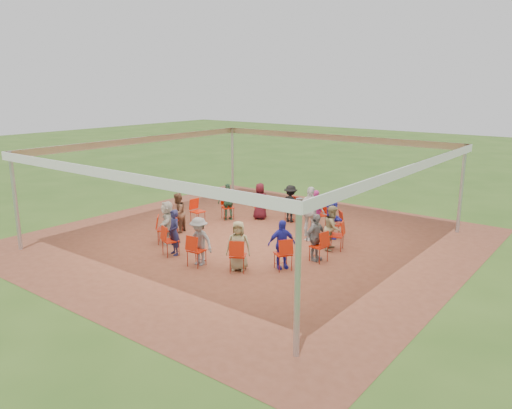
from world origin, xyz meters
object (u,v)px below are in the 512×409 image
Objects in this scene: chair_1 at (336,235)px; person_seated_12 at (282,244)px; person_seated_11 at (238,246)px; standing_person at (311,212)px; chair_0 at (319,246)px; chair_2 at (335,224)px; chair_12 at (238,256)px; person_seated_6 at (228,202)px; chair_3 at (318,215)px; person_seated_5 at (260,201)px; chair_10 at (171,241)px; person_seated_8 at (168,222)px; cable_coil at (278,233)px; chair_5 at (260,207)px; person_seated_4 at (291,204)px; person_seated_10 at (199,241)px; person_seated_3 at (316,209)px; person_seated_0 at (316,237)px; person_seated_7 at (178,213)px; chair_4 at (292,209)px; chair_7 at (198,212)px; chair_11 at (197,250)px; chair_13 at (283,254)px; person_seated_9 at (174,232)px; laptop at (311,238)px; chair_9 at (164,230)px; chair_6 at (228,207)px; person_seated_1 at (333,228)px; person_seated_2 at (332,218)px; chair_8 at (175,219)px.

person_seated_12 is (-0.42, -2.30, 0.24)m from chair_1.
person_seated_11 is 0.82× the size of standing_person.
chair_0 and chair_2 have the same top height.
chair_12 is 5.25m from person_seated_6.
person_seated_5 is (-2.32, -0.32, 0.24)m from chair_3.
person_seated_8 reaches higher than chair_10.
chair_5 is at bearing 144.06° from cable_coil.
person_seated_4 and person_seated_10 have the same top height.
chair_1 is at bearing 36.97° from person_seated_11.
person_seated_3 is 5.13m from person_seated_8.
person_seated_0 is 2.28m from person_seated_11.
person_seated_3 is at bearing 115.71° from person_seated_7.
chair_0 and chair_3 have the same top height.
chair_7 is at bearing 38.57° from chair_4.
chair_4 is 5.50m from chair_11.
chair_10 and chair_13 have the same top height.
person_seated_9 reaches higher than chair_3.
person_seated_9 is at bearing 161.56° from chair_11.
chair_0 is at bearing -90.00° from laptop.
person_seated_5 reaches higher than chair_5.
person_seated_8 is at bearing 90.00° from chair_9.
chair_9 is (-1.74, -4.64, 0.00)m from chair_4.
chair_3 and chair_5 have the same top height.
chair_6 is at bearing 36.97° from person_seated_3.
person_seated_0 is at bearing 167.14° from person_seated_1.
person_seated_12 reaches higher than chair_7.
chair_2 is at bearing 76.85° from person_seated_9.
laptop is (2.69, -3.07, 0.19)m from chair_4.
person_seated_10 is at bearing 139.83° from chair_0.
person_seated_4 is at bearing 109.32° from cable_coil.
chair_5 is at bearing 103.15° from person_seated_10.
person_seated_1 is at bearing 25.71° from person_seated_12.
person_seated_8 is 3.28m from person_seated_11.
chair_10 is 1.22m from chair_11.
person_seated_2 is (-0.71, 0.97, 0.24)m from chair_1.
person_seated_0 is at bearing 141.43° from person_seated_3.
chair_5 is (-4.14, 2.73, 0.00)m from chair_0.
chair_1 is 1.00× the size of chair_10.
chair_1 is 1.00× the size of chair_7.
chair_5 is 1.00× the size of chair_12.
person_seated_2 is (-0.09, -0.08, 0.24)m from chair_2.
laptop is at bearing 114.20° from chair_5.
chair_12 is at bearing 81.64° from standing_person.
chair_8 is at bearing 38.57° from chair_5.
person_seated_8 is at bearing 90.00° from person_seated_2.
person_seated_6 is (-4.10, -0.37, 0.00)m from person_seated_2.
person_seated_8 is at bearing 102.86° from person_seated_1.
person_seated_6 reaches higher than chair_13.
chair_0 is 0.66× the size of person_seated_1.
chair_6 is 0.66× the size of person_seated_8.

